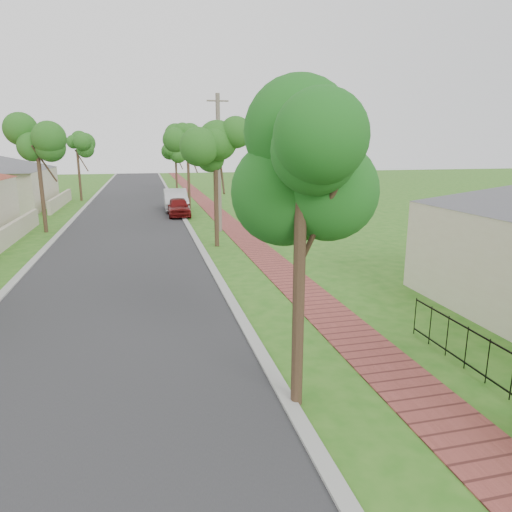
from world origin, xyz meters
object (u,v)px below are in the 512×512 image
object	(u,v)px
near_tree	(302,172)
utility_pole	(219,163)
parked_car_red	(179,207)
parked_car_white	(176,200)

from	to	relation	value
near_tree	utility_pole	xyz separation A→B (m)	(1.50, 18.46, -0.54)
parked_car_red	utility_pole	bearing A→B (deg)	-73.18
near_tree	utility_pole	bearing A→B (deg)	85.36
parked_car_red	utility_pole	size ratio (longest dim) A/B	0.49
parked_car_red	parked_car_white	world-z (taller)	parked_car_white
parked_car_red	utility_pole	distance (m)	7.44
near_tree	parked_car_red	bearing A→B (deg)	90.92
parked_car_red	near_tree	xyz separation A→B (m)	(0.40, -24.89, 3.78)
near_tree	utility_pole	distance (m)	18.53
parked_car_red	parked_car_white	size ratio (longest dim) A/B	0.77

